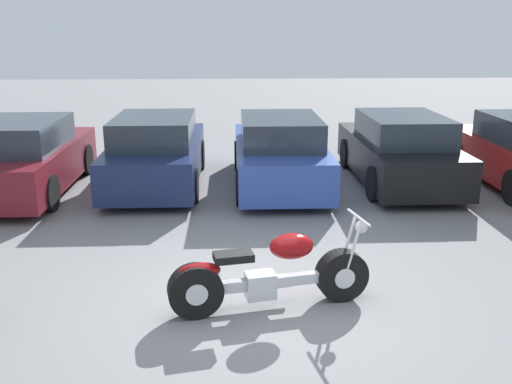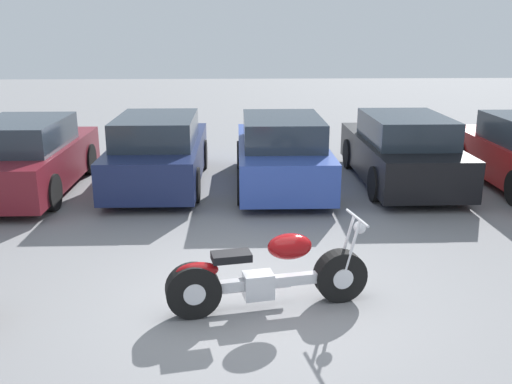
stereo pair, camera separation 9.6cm
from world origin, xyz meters
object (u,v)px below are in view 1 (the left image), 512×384
Objects in this scene: parked_car_navy at (157,153)px; parked_car_blue at (279,153)px; parked_car_maroon at (26,158)px; parked_car_black at (399,151)px; motorcycle at (269,275)px.

parked_car_navy is 1.00× the size of parked_car_blue.
parked_car_navy is (2.50, 0.40, 0.00)m from parked_car_maroon.
parked_car_maroon is at bearing -177.33° from parked_car_blue.
parked_car_blue is 1.00× the size of parked_car_black.
parked_car_blue is at bearing -177.24° from parked_car_black.
parked_car_maroon and parked_car_blue have the same top height.
parked_car_navy reaches higher than motorcycle.
parked_car_navy is 4.99m from parked_car_black.
parked_car_maroon is 1.00× the size of parked_car_black.
parked_car_maroon is at bearing -170.82° from parked_car_navy.
parked_car_maroon is 7.50m from parked_car_black.
motorcycle is at bearing -119.50° from parked_car_black.
parked_car_maroon is 5.00m from parked_car_blue.
parked_car_blue is at bearing 2.67° from parked_car_maroon.
parked_car_navy is (-1.94, 5.45, 0.27)m from motorcycle.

